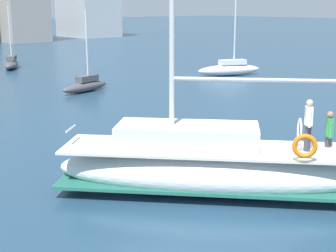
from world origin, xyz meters
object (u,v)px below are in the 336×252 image
Objects in this scene: moored_sloop_near at (230,69)px; moored_cutter_left at (12,63)px; main_sailboat at (208,165)px; moored_sloop_far at (85,85)px.

moored_sloop_near is 1.29× the size of moored_cutter_left.
main_sailboat reaches higher than moored_cutter_left.
main_sailboat is 27.45m from moored_sloop_near.
main_sailboat is 35.70m from moored_cutter_left.
moored_sloop_far is at bearing -96.09° from moored_cutter_left.
moored_sloop_near is 1.35× the size of moored_sloop_far.
moored_sloop_near is at bearing -3.93° from moored_sloop_far.
moored_sloop_near reaches higher than moored_sloop_far.
main_sailboat is at bearing -111.03° from moored_sloop_far.
main_sailboat is at bearing -104.51° from moored_cutter_left.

